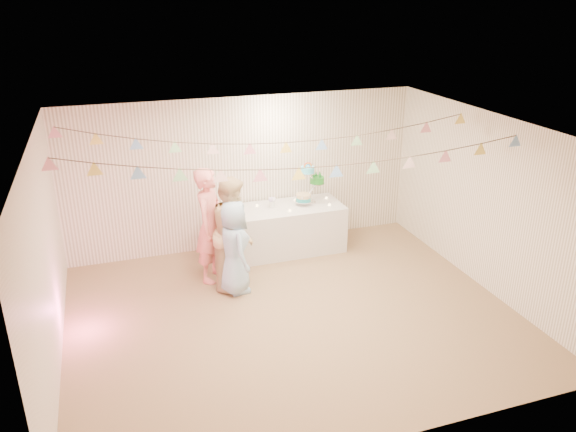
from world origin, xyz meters
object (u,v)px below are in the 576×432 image
object	(u,v)px
person_adult_a	(211,225)
table	(280,229)
cake_stand	(310,187)
person_child	(234,247)
person_adult_b	(234,232)

from	to	relation	value
person_adult_a	table	bearing A→B (deg)	-31.90
table	cake_stand	xyz separation A→B (m)	(0.55, 0.05, 0.69)
person_adult_a	person_child	distance (m)	0.58
person_adult_b	cake_stand	bearing A→B (deg)	-29.18
person_adult_a	person_child	xyz separation A→B (m)	(0.24, -0.50, -0.19)
table	person_adult_b	distance (m)	1.42
table	person_adult_a	bearing A→B (deg)	-154.98
table	person_adult_b	bearing A→B (deg)	-138.24
cake_stand	person_adult_a	bearing A→B (deg)	-160.48
table	person_adult_b	size ratio (longest dim) A/B	1.24
table	cake_stand	bearing A→B (deg)	5.19
person_adult_a	person_child	size ratio (longest dim) A/B	1.26
person_child	cake_stand	bearing A→B (deg)	-59.78
person_adult_a	person_adult_b	xyz separation A→B (m)	(0.29, -0.29, -0.04)
person_adult_a	person_adult_b	bearing A→B (deg)	-102.40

